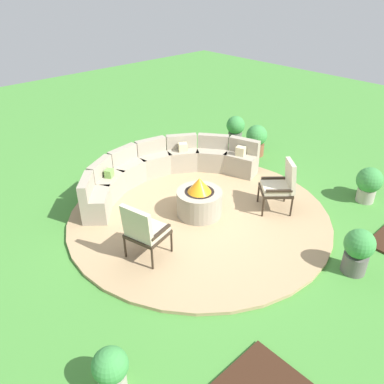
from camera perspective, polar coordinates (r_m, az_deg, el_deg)
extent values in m
plane|color=#478C38|center=(7.40, 1.06, -3.58)|extent=(24.00, 24.00, 0.00)
cylinder|color=tan|center=(7.38, 1.06, -3.39)|extent=(4.92, 4.92, 0.06)
cylinder|color=#9E937F|center=(7.24, 1.08, -1.59)|extent=(0.85, 0.85, 0.49)
cylinder|color=black|center=(7.13, 1.10, -0.14)|extent=(0.55, 0.55, 0.06)
cone|color=orange|center=(7.04, 1.11, 1.05)|extent=(0.44, 0.44, 0.28)
cube|color=#9E937F|center=(8.76, 7.20, 4.15)|extent=(0.63, 0.79, 0.47)
cube|color=#9E937F|center=(8.72, 7.76, 6.83)|extent=(0.35, 0.71, 0.31)
cube|color=#9E937F|center=(8.91, 2.97, 4.83)|extent=(0.78, 0.82, 0.47)
cube|color=#9E937F|center=(8.88, 3.16, 7.52)|extent=(0.55, 0.65, 0.31)
cube|color=#9E937F|center=(8.89, -1.39, 4.82)|extent=(0.83, 0.75, 0.47)
cube|color=#9E937F|center=(8.86, -1.58, 7.51)|extent=(0.67, 0.51, 0.31)
cube|color=#9E937F|center=(8.72, -5.59, 4.12)|extent=(0.77, 0.59, 0.47)
cube|color=#9E937F|center=(8.67, -6.14, 6.81)|extent=(0.71, 0.30, 0.31)
cube|color=#9E937F|center=(8.39, -9.31, 2.74)|extent=(0.75, 0.54, 0.47)
cube|color=#9E937F|center=(8.32, -10.22, 5.43)|extent=(0.71, 0.26, 0.31)
cube|color=#9E937F|center=(7.94, -12.22, 0.73)|extent=(0.82, 0.73, 0.47)
cube|color=#9E937F|center=(7.83, -13.45, 3.40)|extent=(0.69, 0.47, 0.31)
cube|color=#9E937F|center=(7.40, -13.90, -1.83)|extent=(0.80, 0.82, 0.47)
cube|color=#9E937F|center=(7.24, -15.40, 0.80)|extent=(0.58, 0.63, 0.31)
cube|color=#70A34C|center=(7.77, -12.15, 2.72)|extent=(0.21, 0.20, 0.16)
cube|color=beige|center=(8.71, -1.37, 6.65)|extent=(0.25, 0.24, 0.19)
cube|color=beige|center=(8.57, 7.21, 6.03)|extent=(0.22, 0.24, 0.20)
cylinder|color=#2D2319|center=(6.62, -6.96, -5.77)|extent=(0.04, 0.04, 0.38)
cylinder|color=#2D2319|center=(6.35, -3.05, -7.38)|extent=(0.04, 0.04, 0.38)
cylinder|color=#2D2319|center=(6.32, -9.88, -8.05)|extent=(0.04, 0.04, 0.38)
cylinder|color=#2D2319|center=(6.04, -5.90, -9.87)|extent=(0.04, 0.04, 0.38)
cube|color=#2D2319|center=(6.20, -6.57, -6.16)|extent=(0.68, 0.70, 0.05)
cube|color=beige|center=(6.15, -6.61, -5.64)|extent=(0.62, 0.65, 0.09)
cube|color=beige|center=(5.87, -8.16, -4.83)|extent=(0.27, 0.57, 0.60)
cube|color=#2D2319|center=(6.26, -8.53, -4.37)|extent=(0.46, 0.16, 0.04)
cube|color=#2D2319|center=(5.98, -4.66, -5.95)|extent=(0.46, 0.16, 0.04)
cylinder|color=#2D2319|center=(7.31, 10.45, -2.28)|extent=(0.04, 0.04, 0.38)
cylinder|color=#2D2319|center=(7.75, 9.79, -0.20)|extent=(0.04, 0.04, 0.38)
cylinder|color=#2D2319|center=(7.43, 14.48, -2.21)|extent=(0.04, 0.04, 0.38)
cylinder|color=#2D2319|center=(7.86, 13.61, -0.17)|extent=(0.04, 0.04, 0.38)
cube|color=#2D2319|center=(7.47, 12.26, 0.22)|extent=(0.80, 0.79, 0.05)
cube|color=beige|center=(7.44, 12.32, 0.68)|extent=(0.73, 0.73, 0.09)
cube|color=beige|center=(7.39, 14.37, 2.32)|extent=(0.41, 0.49, 0.61)
cube|color=#2D2319|center=(7.20, 12.77, 0.15)|extent=(0.39, 0.36, 0.04)
cube|color=#2D2319|center=(7.62, 12.00, 2.04)|extent=(0.39, 0.36, 0.04)
cylinder|color=#605B56|center=(10.60, 6.37, 8.07)|extent=(0.37, 0.37, 0.28)
sphere|color=#3D8E42|center=(10.48, 6.47, 9.80)|extent=(0.49, 0.49, 0.49)
sphere|color=yellow|center=(10.49, 6.70, 10.34)|extent=(0.17, 0.17, 0.17)
cylinder|color=#A89E8E|center=(8.55, 24.31, -0.36)|extent=(0.35, 0.35, 0.29)
sphere|color=#3D8E42|center=(8.40, 24.79, 1.63)|extent=(0.51, 0.51, 0.51)
sphere|color=#DB337A|center=(8.41, 25.07, 2.26)|extent=(0.16, 0.16, 0.16)
cylinder|color=#605B56|center=(6.58, 22.90, -9.61)|extent=(0.37, 0.37, 0.33)
sphere|color=#3D8E42|center=(6.36, 23.56, -7.04)|extent=(0.46, 0.46, 0.46)
cylinder|color=#A89E8E|center=(4.92, -11.65, -25.66)|extent=(0.32, 0.32, 0.20)
sphere|color=#3D8E42|center=(4.70, -12.02, -23.77)|extent=(0.41, 0.41, 0.41)
sphere|color=#E55638|center=(4.64, -11.60, -22.90)|extent=(0.14, 0.14, 0.14)
cylinder|color=#A89E8E|center=(8.81, 24.06, 0.41)|extent=(0.24, 0.24, 0.24)
sphere|color=#236028|center=(8.70, 24.41, 1.85)|extent=(0.29, 0.29, 0.29)
sphere|color=#DB337A|center=(8.70, 24.59, 2.27)|extent=(0.11, 0.11, 0.11)
cylinder|color=brown|center=(9.91, 9.37, 6.25)|extent=(0.42, 0.42, 0.30)
sphere|color=#3D8E42|center=(9.77, 9.56, 8.27)|extent=(0.52, 0.52, 0.52)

